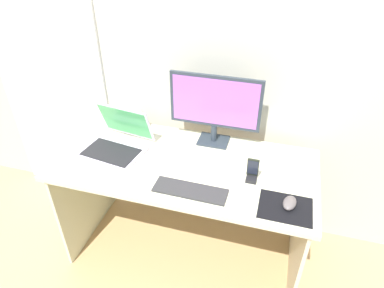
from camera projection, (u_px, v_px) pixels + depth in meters
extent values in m
plane|color=tan|center=(186.00, 249.00, 2.32)|extent=(8.00, 8.00, 0.00)
cube|color=#B3B2A2|center=(205.00, 47.00, 1.95)|extent=(6.00, 0.04, 2.50)
cube|color=white|center=(48.00, 68.00, 2.30)|extent=(0.82, 0.02, 2.02)
cube|color=beige|center=(184.00, 165.00, 1.91)|extent=(1.44, 0.67, 0.03)
cube|color=beige|center=(87.00, 191.00, 2.27)|extent=(0.02, 0.63, 0.71)
cube|color=beige|center=(299.00, 236.00, 1.96)|extent=(0.02, 0.63, 0.71)
cube|color=#29323B|center=(214.00, 141.00, 2.07)|extent=(0.18, 0.14, 0.01)
cylinder|color=#29323B|center=(214.00, 133.00, 2.04)|extent=(0.04, 0.04, 0.10)
cube|color=#29323B|center=(215.00, 102.00, 1.92)|extent=(0.52, 0.02, 0.31)
cube|color=#A559BF|center=(215.00, 102.00, 1.91)|extent=(0.49, 0.00, 0.28)
cube|color=silver|center=(112.00, 152.00, 1.97)|extent=(0.37, 0.29, 0.02)
cube|color=black|center=(111.00, 152.00, 1.95)|extent=(0.33, 0.23, 0.00)
cube|color=silver|center=(125.00, 122.00, 2.02)|extent=(0.35, 0.13, 0.22)
cube|color=#4CB266|center=(125.00, 122.00, 2.02)|extent=(0.32, 0.11, 0.20)
sphere|color=silver|center=(132.00, 119.00, 2.14)|extent=(0.16, 0.16, 0.16)
cube|color=#2D2E2E|center=(190.00, 190.00, 1.71)|extent=(0.37, 0.12, 0.01)
cube|color=black|center=(285.00, 208.00, 1.61)|extent=(0.25, 0.20, 0.00)
ellipsoid|color=#585150|center=(290.00, 203.00, 1.61)|extent=(0.08, 0.11, 0.04)
cube|color=black|center=(251.00, 179.00, 1.77)|extent=(0.06, 0.05, 0.02)
cube|color=black|center=(253.00, 167.00, 1.74)|extent=(0.06, 0.03, 0.12)
cube|color=#1E2333|center=(253.00, 168.00, 1.74)|extent=(0.05, 0.02, 0.10)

